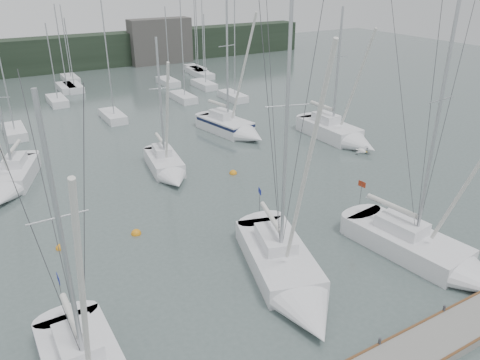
{
  "coord_description": "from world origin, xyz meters",
  "views": [
    {
      "loc": [
        -10.35,
        -13.79,
        14.53
      ],
      "look_at": [
        0.67,
        5.0,
        4.55
      ],
      "focal_mm": 35.0,
      "sensor_mm": 36.0,
      "label": 1
    }
  ],
  "objects_px": {
    "sailboat_mid_e": "(342,136)",
    "sailboat_near_right": "(440,259)",
    "buoy_c": "(61,248)",
    "buoy_a": "(136,234)",
    "buoy_b": "(233,174)",
    "sailboat_mid_c": "(168,169)",
    "sailboat_mid_d": "(235,129)",
    "sailboat_near_center": "(291,281)",
    "sailboat_mid_b": "(10,182)"
  },
  "relations": [
    {
      "from": "sailboat_mid_e",
      "to": "sailboat_near_right",
      "type": "bearing_deg",
      "value": -117.28
    },
    {
      "from": "buoy_c",
      "to": "buoy_a",
      "type": "bearing_deg",
      "value": -8.77
    },
    {
      "from": "buoy_b",
      "to": "sailboat_mid_c",
      "type": "bearing_deg",
      "value": 152.7
    },
    {
      "from": "sailboat_mid_c",
      "to": "sailboat_mid_d",
      "type": "bearing_deg",
      "value": 39.8
    },
    {
      "from": "sailboat_near_right",
      "to": "sailboat_mid_d",
      "type": "height_order",
      "value": "sailboat_near_right"
    },
    {
      "from": "buoy_a",
      "to": "sailboat_mid_c",
      "type": "bearing_deg",
      "value": 54.88
    },
    {
      "from": "sailboat_near_center",
      "to": "buoy_a",
      "type": "xyz_separation_m",
      "value": [
        -4.82,
        8.98,
        -0.52
      ]
    },
    {
      "from": "sailboat_mid_e",
      "to": "sailboat_mid_d",
      "type": "bearing_deg",
      "value": 137.52
    },
    {
      "from": "sailboat_mid_b",
      "to": "buoy_a",
      "type": "distance_m",
      "value": 11.89
    },
    {
      "from": "buoy_a",
      "to": "buoy_c",
      "type": "distance_m",
      "value": 4.27
    },
    {
      "from": "sailboat_mid_b",
      "to": "sailboat_mid_e",
      "type": "height_order",
      "value": "sailboat_mid_e"
    },
    {
      "from": "sailboat_mid_b",
      "to": "buoy_a",
      "type": "xyz_separation_m",
      "value": [
        5.65,
        -10.45,
        -0.54
      ]
    },
    {
      "from": "sailboat_mid_b",
      "to": "sailboat_mid_d",
      "type": "bearing_deg",
      "value": 26.87
    },
    {
      "from": "sailboat_near_center",
      "to": "sailboat_mid_d",
      "type": "height_order",
      "value": "sailboat_near_center"
    },
    {
      "from": "sailboat_near_center",
      "to": "sailboat_mid_d",
      "type": "distance_m",
      "value": 23.47
    },
    {
      "from": "sailboat_near_center",
      "to": "sailboat_near_right",
      "type": "relative_size",
      "value": 1.02
    },
    {
      "from": "buoy_a",
      "to": "sailboat_near_center",
      "type": "bearing_deg",
      "value": -61.8
    },
    {
      "from": "sailboat_mid_d",
      "to": "sailboat_mid_e",
      "type": "height_order",
      "value": "sailboat_mid_d"
    },
    {
      "from": "sailboat_mid_d",
      "to": "sailboat_mid_c",
      "type": "bearing_deg",
      "value": -159.55
    },
    {
      "from": "sailboat_near_right",
      "to": "sailboat_mid_e",
      "type": "bearing_deg",
      "value": 56.05
    },
    {
      "from": "sailboat_mid_b",
      "to": "sailboat_mid_d",
      "type": "height_order",
      "value": "sailboat_mid_d"
    },
    {
      "from": "sailboat_near_center",
      "to": "sailboat_mid_c",
      "type": "height_order",
      "value": "sailboat_near_center"
    },
    {
      "from": "sailboat_near_center",
      "to": "buoy_c",
      "type": "xyz_separation_m",
      "value": [
        -9.03,
        9.63,
        -0.52
      ]
    },
    {
      "from": "sailboat_mid_e",
      "to": "buoy_a",
      "type": "height_order",
      "value": "sailboat_mid_e"
    },
    {
      "from": "sailboat_mid_d",
      "to": "sailboat_mid_b",
      "type": "bearing_deg",
      "value": 175.32
    },
    {
      "from": "sailboat_mid_d",
      "to": "buoy_b",
      "type": "xyz_separation_m",
      "value": [
        -4.62,
        -7.78,
        -0.63
      ]
    },
    {
      "from": "sailboat_near_right",
      "to": "sailboat_mid_d",
      "type": "distance_m",
      "value": 24.04
    },
    {
      "from": "sailboat_mid_e",
      "to": "buoy_b",
      "type": "xyz_separation_m",
      "value": [
        -11.97,
        -1.23,
        -0.62
      ]
    },
    {
      "from": "sailboat_mid_c",
      "to": "buoy_c",
      "type": "xyz_separation_m",
      "value": [
        -9.21,
        -6.45,
        -0.53
      ]
    },
    {
      "from": "sailboat_near_right",
      "to": "sailboat_mid_c",
      "type": "xyz_separation_m",
      "value": [
        -7.68,
        18.49,
        -0.02
      ]
    },
    {
      "from": "buoy_a",
      "to": "buoy_c",
      "type": "relative_size",
      "value": 1.14
    },
    {
      "from": "sailboat_near_center",
      "to": "sailboat_mid_e",
      "type": "xyz_separation_m",
      "value": [
        16.56,
        15.04,
        0.1
      ]
    },
    {
      "from": "sailboat_mid_c",
      "to": "sailboat_mid_e",
      "type": "height_order",
      "value": "sailboat_mid_e"
    },
    {
      "from": "sailboat_near_center",
      "to": "sailboat_mid_b",
      "type": "bearing_deg",
      "value": 134.62
    },
    {
      "from": "sailboat_mid_c",
      "to": "sailboat_mid_d",
      "type": "relative_size",
      "value": 0.79
    },
    {
      "from": "buoy_b",
      "to": "sailboat_mid_e",
      "type": "bearing_deg",
      "value": 5.87
    },
    {
      "from": "sailboat_near_center",
      "to": "sailboat_near_right",
      "type": "bearing_deg",
      "value": -0.74
    },
    {
      "from": "sailboat_near_center",
      "to": "buoy_a",
      "type": "distance_m",
      "value": 10.2
    },
    {
      "from": "sailboat_mid_e",
      "to": "sailboat_mid_b",
      "type": "bearing_deg",
      "value": 169.99
    },
    {
      "from": "sailboat_near_right",
      "to": "sailboat_mid_e",
      "type": "relative_size",
      "value": 1.2
    },
    {
      "from": "sailboat_mid_d",
      "to": "buoy_c",
      "type": "height_order",
      "value": "sailboat_mid_d"
    },
    {
      "from": "sailboat_mid_d",
      "to": "buoy_c",
      "type": "xyz_separation_m",
      "value": [
        -18.24,
        -11.96,
        -0.63
      ]
    },
    {
      "from": "sailboat_near_right",
      "to": "buoy_b",
      "type": "height_order",
      "value": "sailboat_near_right"
    },
    {
      "from": "buoy_a",
      "to": "buoy_b",
      "type": "xyz_separation_m",
      "value": [
        9.4,
        4.82,
        0.0
      ]
    },
    {
      "from": "sailboat_mid_c",
      "to": "sailboat_mid_e",
      "type": "bearing_deg",
      "value": 4.76
    },
    {
      "from": "sailboat_mid_d",
      "to": "buoy_c",
      "type": "distance_m",
      "value": 21.82
    },
    {
      "from": "sailboat_mid_c",
      "to": "sailboat_mid_e",
      "type": "distance_m",
      "value": 16.41
    },
    {
      "from": "sailboat_mid_b",
      "to": "sailboat_mid_e",
      "type": "bearing_deg",
      "value": 11.36
    },
    {
      "from": "sailboat_near_center",
      "to": "buoy_c",
      "type": "bearing_deg",
      "value": 149.48
    },
    {
      "from": "sailboat_near_right",
      "to": "sailboat_mid_d",
      "type": "bearing_deg",
      "value": 79.34
    }
  ]
}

